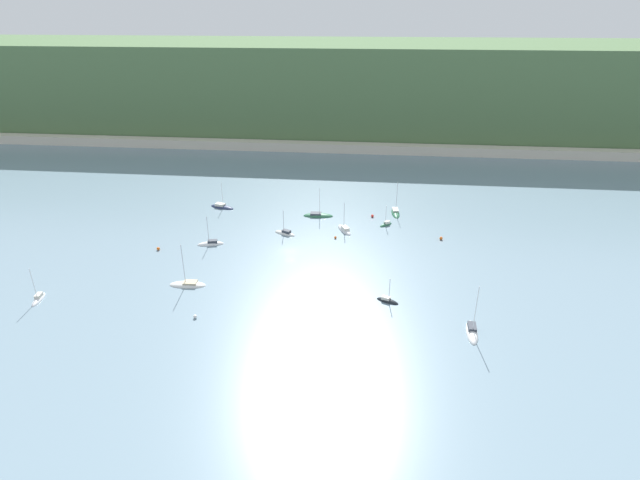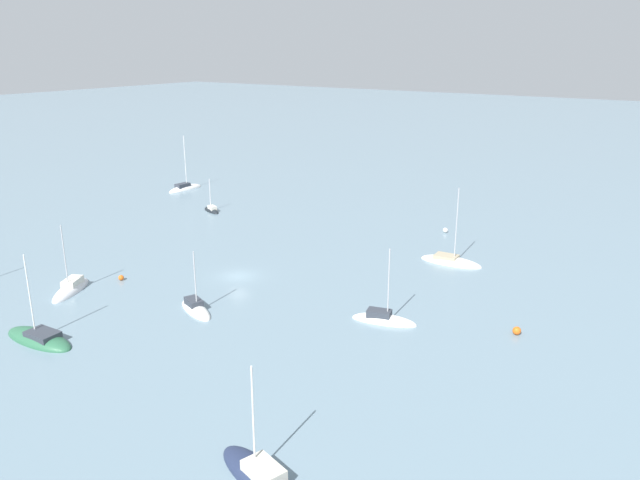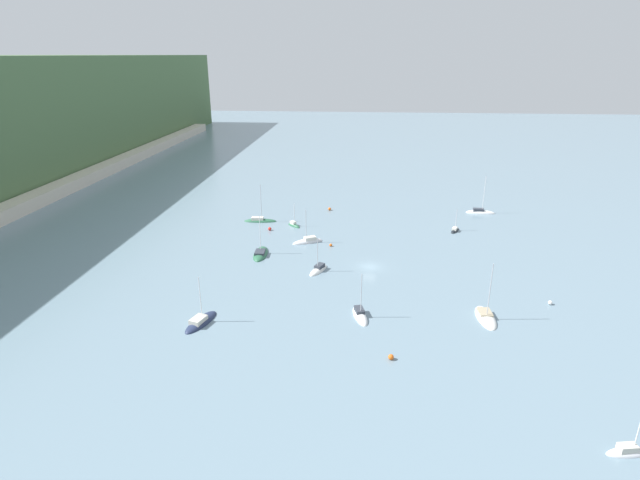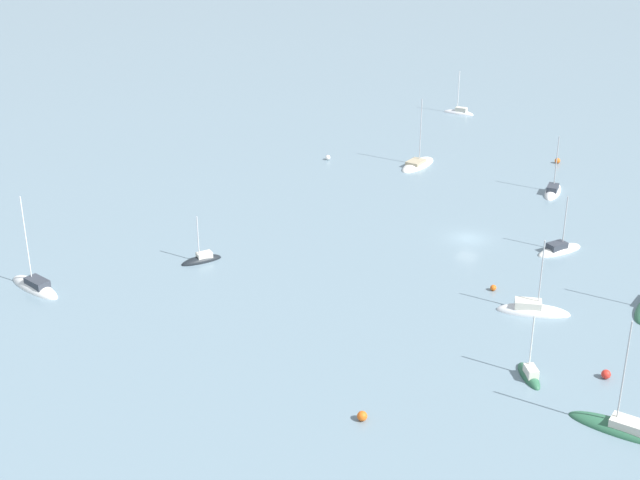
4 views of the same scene
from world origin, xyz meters
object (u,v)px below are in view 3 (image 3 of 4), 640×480
at_px(sailboat_3, 630,452).
at_px(sailboat_4, 319,270).
at_px(mooring_buoy_0, 270,229).
at_px(mooring_buoy_4, 330,209).
at_px(sailboat_5, 261,254).
at_px(sailboat_10, 294,225).
at_px(sailboat_7, 260,221).
at_px(sailboat_2, 455,231).
at_px(sailboat_6, 480,213).
at_px(sailboat_0, 308,242).
at_px(mooring_buoy_2, 391,357).
at_px(sailboat_8, 201,322).
at_px(mooring_buoy_3, 550,303).
at_px(sailboat_9, 486,318).
at_px(sailboat_1, 360,316).
at_px(mooring_buoy_1, 331,245).

xyz_separation_m(sailboat_3, sailboat_4, (46.92, 39.21, -0.03)).
xyz_separation_m(sailboat_4, mooring_buoy_0, (23.90, 14.58, 0.31)).
bearing_deg(mooring_buoy_4, sailboat_3, -155.95).
height_order(sailboat_3, sailboat_5, sailboat_5).
distance_m(sailboat_10, mooring_buoy_0, 6.87).
xyz_separation_m(sailboat_3, mooring_buoy_4, (89.38, 39.89, 0.29)).
distance_m(sailboat_5, sailboat_7, 23.67).
distance_m(sailboat_2, sailboat_6, 18.66).
xyz_separation_m(sailboat_0, sailboat_5, (-8.51, 9.66, -0.04)).
height_order(sailboat_5, mooring_buoy_4, sailboat_5).
relative_size(sailboat_2, mooring_buoy_2, 7.55).
bearing_deg(sailboat_4, mooring_buoy_0, -125.12).
distance_m(sailboat_5, sailboat_8, 30.88).
relative_size(sailboat_3, sailboat_6, 0.73).
height_order(sailboat_0, sailboat_8, sailboat_0).
distance_m(sailboat_3, sailboat_4, 61.15).
distance_m(sailboat_10, mooring_buoy_3, 64.56).
xyz_separation_m(sailboat_0, sailboat_4, (-16.19, -4.00, 0.00)).
xyz_separation_m(sailboat_3, sailboat_10, (74.77, 48.18, 0.00)).
bearing_deg(sailboat_5, sailboat_9, -121.99).
relative_size(sailboat_0, sailboat_9, 0.83).
bearing_deg(sailboat_10, sailboat_2, 45.06).
height_order(sailboat_3, mooring_buoy_0, sailboat_3).
xyz_separation_m(sailboat_3, mooring_buoy_2, (16.07, 25.78, 0.27)).
bearing_deg(sailboat_1, sailboat_0, -174.03).
relative_size(sailboat_3, sailboat_8, 0.93).
height_order(sailboat_4, sailboat_10, sailboat_4).
xyz_separation_m(sailboat_2, mooring_buoy_1, (-13.49, 30.53, 0.23)).
relative_size(sailboat_4, mooring_buoy_0, 8.93).
bearing_deg(sailboat_0, mooring_buoy_2, 83.82).
bearing_deg(sailboat_0, mooring_buoy_0, -62.60).
distance_m(sailboat_0, mooring_buoy_0, 13.10).
distance_m(sailboat_5, mooring_buoy_4, 37.14).
height_order(sailboat_10, mooring_buoy_1, sailboat_10).
xyz_separation_m(sailboat_0, sailboat_10, (11.66, 4.97, 0.03)).
relative_size(sailboat_1, sailboat_7, 0.83).
bearing_deg(mooring_buoy_4, mooring_buoy_0, 143.16).
relative_size(sailboat_10, mooring_buoy_2, 8.13).
height_order(sailboat_9, sailboat_10, sailboat_9).
bearing_deg(sailboat_1, sailboat_5, -153.57).
height_order(sailboat_1, mooring_buoy_0, sailboat_1).
xyz_separation_m(sailboat_5, sailboat_7, (23.17, 4.86, 0.05)).
bearing_deg(sailboat_9, mooring_buoy_4, -155.43).
relative_size(sailboat_9, mooring_buoy_3, 14.44).
bearing_deg(mooring_buoy_2, mooring_buoy_4, 10.89).
height_order(sailboat_1, sailboat_9, sailboat_9).
height_order(sailboat_0, mooring_buoy_2, sailboat_0).
distance_m(sailboat_0, sailboat_9, 47.57).
bearing_deg(sailboat_5, sailboat_0, -50.98).
bearing_deg(sailboat_9, sailboat_8, -85.63).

